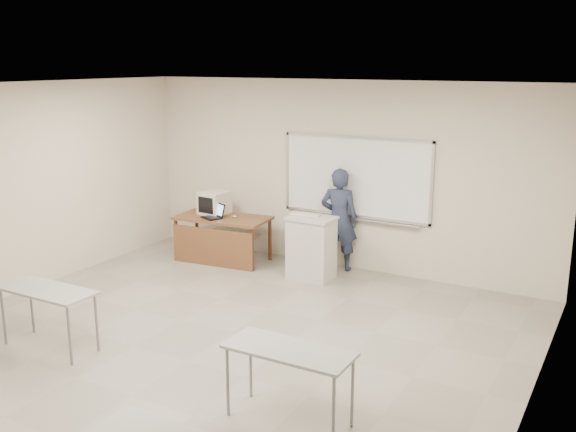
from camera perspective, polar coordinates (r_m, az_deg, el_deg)
The scene contains 10 objects.
floor at distance 7.47m, azimuth -9.00°, elevation -12.65°, with size 7.00×8.00×0.01m, color gray.
whiteboard at distance 10.14m, azimuth 6.06°, elevation 3.34°, with size 2.48×0.10×1.31m.
student_desks at distance 6.29m, azimuth -16.99°, elevation -11.54°, with size 4.40×2.20×0.73m.
instructor_desk at distance 10.69m, azimuth -6.15°, elevation -1.18°, with size 1.55×0.77×0.75m.
podium at distance 9.85m, azimuth 2.09°, elevation -2.83°, with size 0.70×0.51×0.97m.
crt_monitor at distance 10.93m, azimuth -6.55°, elevation 1.18°, with size 0.42×0.46×0.39m.
laptop at distance 10.67m, azimuth -6.66°, elevation 0.15°, with size 0.32×0.30×0.24m.
mouse at distance 10.65m, azimuth -4.80°, elevation -0.05°, with size 0.09×0.06×0.03m, color #A4A8AC.
keyboard at distance 9.86m, azimuth 1.56°, elevation 0.18°, with size 0.47×0.16×0.03m, color beige.
presenter at distance 10.22m, azimuth 4.57°, elevation -0.30°, with size 0.60×0.40×1.65m, color black.
Camera 1 is at (4.23, -5.20, 3.29)m, focal length 40.00 mm.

